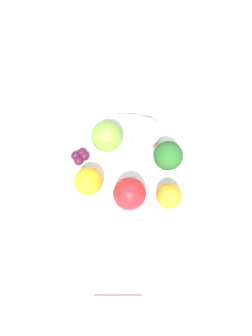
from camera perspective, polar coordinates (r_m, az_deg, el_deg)
name	(u,v)px	position (r m, az deg, el deg)	size (l,w,h in m)	color
ground_plane	(126,182)	(0.62, 0.00, -2.41)	(6.00, 6.00, 0.00)	gray
table_surface	(126,180)	(0.61, 0.00, -2.09)	(1.20, 1.20, 0.02)	silver
bowl	(126,174)	(0.58, 0.00, -1.10)	(0.23, 0.23, 0.04)	white
broccoli	(168,156)	(0.53, 7.33, 2.01)	(0.05, 0.05, 0.07)	#99C17A
apple_red	(107,136)	(0.56, -3.37, 5.50)	(0.05, 0.05, 0.05)	olive
apple_green	(130,194)	(0.52, 0.62, -4.52)	(0.05, 0.05, 0.05)	red
orange_front	(169,196)	(0.53, 7.50, -4.86)	(0.04, 0.04, 0.04)	orange
orange_back	(88,181)	(0.53, -6.58, -2.31)	(0.05, 0.05, 0.05)	orange
grape_cluster	(80,156)	(0.57, -7.97, 2.06)	(0.03, 0.03, 0.02)	#47142D
small_cup	(145,133)	(0.59, 3.34, 6.08)	(0.06, 0.06, 0.02)	#EA9EC6
spoon	(118,302)	(0.56, -1.41, -22.25)	(0.03, 0.08, 0.01)	silver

